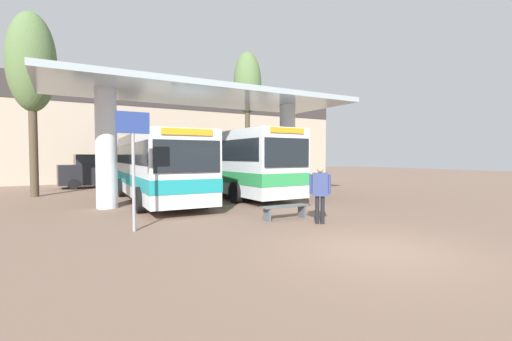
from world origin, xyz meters
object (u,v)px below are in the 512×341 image
object	(u,v)px
parked_car_street	(95,172)
transit_bus_center_bay	(224,161)
poplar_tree_behind_left	(247,85)
poplar_tree_behind_right	(31,65)
pedestrian_waiting	(320,189)
transit_bus_left_bay	(156,165)
info_sign_platform	(133,147)
waiting_bench_near_pillar	(285,209)

from	to	relation	value
parked_car_street	transit_bus_center_bay	bearing A→B (deg)	-57.33
poplar_tree_behind_left	poplar_tree_behind_right	distance (m)	12.23
pedestrian_waiting	poplar_tree_behind_left	size ratio (longest dim) A/B	0.20
transit_bus_center_bay	poplar_tree_behind_right	xyz separation A→B (m)	(-9.18, 3.78, 5.02)
transit_bus_left_bay	info_sign_platform	bearing A→B (deg)	73.03
info_sign_platform	pedestrian_waiting	xyz separation A→B (m)	(5.23, -1.76, -1.27)
transit_bus_left_bay	parked_car_street	distance (m)	9.72
pedestrian_waiting	parked_car_street	xyz separation A→B (m)	(-4.98, 17.50, -0.01)
info_sign_platform	poplar_tree_behind_left	distance (m)	14.60
poplar_tree_behind_left	transit_bus_left_bay	bearing A→B (deg)	-149.57
transit_bus_left_bay	poplar_tree_behind_right	xyz separation A→B (m)	(-5.11, 5.08, 5.14)
transit_bus_left_bay	waiting_bench_near_pillar	distance (m)	7.40
waiting_bench_near_pillar	parked_car_street	bearing A→B (deg)	105.41
waiting_bench_near_pillar	poplar_tree_behind_left	distance (m)	13.51
transit_bus_center_bay	info_sign_platform	world-z (taller)	info_sign_platform
poplar_tree_behind_left	poplar_tree_behind_right	world-z (taller)	poplar_tree_behind_right
info_sign_platform	parked_car_street	world-z (taller)	info_sign_platform
info_sign_platform	pedestrian_waiting	distance (m)	5.67
poplar_tree_behind_right	parked_car_street	bearing A→B (deg)	53.91
transit_bus_center_bay	info_sign_platform	xyz separation A→B (m)	(-6.21, -7.52, 0.52)
info_sign_platform	transit_bus_center_bay	bearing A→B (deg)	50.47
parked_car_street	transit_bus_left_bay	bearing A→B (deg)	-82.10
pedestrian_waiting	waiting_bench_near_pillar	bearing A→B (deg)	150.78
poplar_tree_behind_right	transit_bus_left_bay	bearing A→B (deg)	-44.88
pedestrian_waiting	poplar_tree_behind_left	distance (m)	14.03
transit_bus_center_bay	poplar_tree_behind_right	size ratio (longest dim) A/B	1.25
info_sign_platform	poplar_tree_behind_left	bearing A→B (deg)	48.40
transit_bus_left_bay	pedestrian_waiting	size ratio (longest dim) A/B	5.70
transit_bus_left_bay	poplar_tree_behind_right	distance (m)	8.85
poplar_tree_behind_right	parked_car_street	distance (m)	7.96
transit_bus_center_bay	parked_car_street	size ratio (longest dim) A/B	2.63
transit_bus_center_bay	info_sign_platform	size ratio (longest dim) A/B	3.58
waiting_bench_near_pillar	pedestrian_waiting	size ratio (longest dim) A/B	0.98
info_sign_platform	parked_car_street	size ratio (longest dim) A/B	0.74
waiting_bench_near_pillar	info_sign_platform	distance (m)	5.19
info_sign_platform	parked_car_street	distance (m)	15.79
waiting_bench_near_pillar	parked_car_street	world-z (taller)	parked_car_street
transit_bus_left_bay	transit_bus_center_bay	bearing A→B (deg)	-160.33
poplar_tree_behind_right	poplar_tree_behind_left	bearing A→B (deg)	-4.32
transit_bus_center_bay	waiting_bench_near_pillar	size ratio (longest dim) A/B	6.77
poplar_tree_behind_left	parked_car_street	distance (m)	11.94
poplar_tree_behind_right	parked_car_street	xyz separation A→B (m)	(3.23, 4.43, -5.77)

